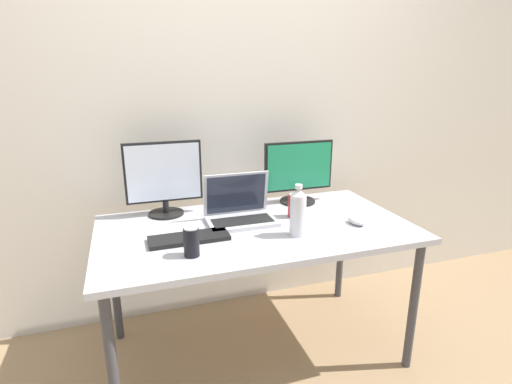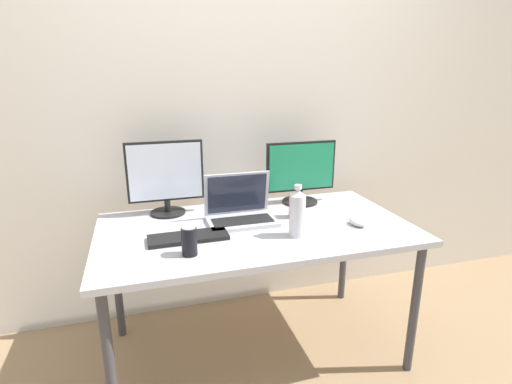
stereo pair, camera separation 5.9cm
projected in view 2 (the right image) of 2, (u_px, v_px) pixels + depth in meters
ground_plane at (256, 350)px, 2.22m from camera, size 16.00×16.00×0.00m
wall_back at (228, 104)px, 2.38m from camera, size 7.00×0.08×2.60m
work_desk at (256, 237)px, 2.02m from camera, size 1.55×0.84×0.74m
monitor_left at (166, 177)px, 2.12m from camera, size 0.40×0.19×0.40m
monitor_center at (301, 172)px, 2.31m from camera, size 0.42×0.21×0.36m
laptop_silver at (240, 210)px, 2.06m from camera, size 0.35×0.23×0.25m
keyboard_main at (188, 237)px, 1.85m from camera, size 0.37×0.14×0.02m
mouse_by_keyboard at (358, 222)px, 2.01m from camera, size 0.08×0.12×0.04m
water_bottle at (297, 213)px, 1.86m from camera, size 0.08×0.08×0.25m
soda_can_near_keyboard at (295, 206)px, 2.11m from camera, size 0.07×0.07×0.13m
soda_can_by_laptop at (189, 241)px, 1.67m from camera, size 0.07×0.07×0.13m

